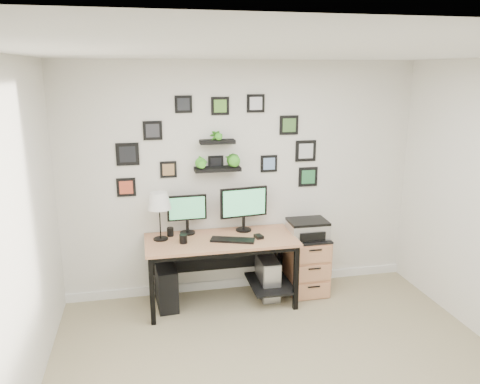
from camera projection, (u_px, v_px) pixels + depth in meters
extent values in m
plane|color=white|center=(309.00, 52.00, 3.03)|extent=(4.00, 4.00, 0.00)
plane|color=silver|center=(243.00, 179.00, 5.25)|extent=(4.00, 0.00, 4.00)
plane|color=silver|center=(2.00, 264.00, 2.95)|extent=(0.00, 4.00, 4.00)
cube|color=white|center=(243.00, 282.00, 5.55)|extent=(4.00, 0.03, 0.10)
cube|color=tan|center=(221.00, 240.00, 4.98)|extent=(1.60, 0.70, 0.03)
cube|color=black|center=(221.00, 244.00, 4.99)|extent=(1.54, 0.64, 0.05)
cube|color=black|center=(216.00, 253.00, 5.36)|extent=(1.44, 0.02, 0.41)
cube|color=black|center=(270.00, 283.00, 5.23)|extent=(0.45, 0.63, 0.03)
cube|color=black|center=(152.00, 291.00, 4.64)|extent=(0.05, 0.05, 0.72)
cube|color=black|center=(150.00, 267.00, 5.21)|extent=(0.05, 0.05, 0.72)
cube|color=black|center=(296.00, 278.00, 4.94)|extent=(0.05, 0.05, 0.72)
cube|color=black|center=(280.00, 257.00, 5.51)|extent=(0.05, 0.05, 0.72)
cylinder|color=black|center=(188.00, 233.00, 5.13)|extent=(0.17, 0.17, 0.02)
cylinder|color=black|center=(187.00, 226.00, 5.11)|extent=(0.03, 0.03, 0.15)
cube|color=black|center=(187.00, 208.00, 5.05)|extent=(0.43, 0.04, 0.28)
cube|color=#4CB272|center=(187.00, 208.00, 5.04)|extent=(0.38, 0.02, 0.24)
cylinder|color=black|center=(244.00, 230.00, 5.22)|extent=(0.19, 0.19, 0.02)
cylinder|color=black|center=(244.00, 223.00, 5.21)|extent=(0.04, 0.04, 0.15)
cube|color=black|center=(244.00, 202.00, 5.14)|extent=(0.54, 0.10, 0.34)
cube|color=#4CB272|center=(244.00, 203.00, 5.12)|extent=(0.48, 0.06, 0.29)
cube|color=black|center=(233.00, 240.00, 4.90)|extent=(0.48, 0.29, 0.02)
cube|color=black|center=(259.00, 236.00, 4.99)|extent=(0.09, 0.12, 0.03)
cylinder|color=black|center=(161.00, 239.00, 4.95)|extent=(0.16, 0.16, 0.01)
cylinder|color=black|center=(160.00, 218.00, 4.89)|extent=(0.01, 0.01, 0.47)
cone|color=white|center=(159.00, 201.00, 4.84)|extent=(0.25, 0.25, 0.17)
cylinder|color=black|center=(183.00, 239.00, 4.84)|extent=(0.08, 0.08, 0.09)
cylinder|color=black|center=(170.00, 232.00, 5.05)|extent=(0.07, 0.07, 0.09)
cube|color=black|center=(166.00, 286.00, 5.05)|extent=(0.24, 0.47, 0.46)
cube|color=gray|center=(268.00, 277.00, 5.29)|extent=(0.21, 0.46, 0.45)
cube|color=silver|center=(272.00, 285.00, 5.07)|extent=(0.18, 0.02, 0.42)
cube|color=tan|center=(306.00, 264.00, 5.38)|extent=(0.42, 0.50, 0.65)
cube|color=black|center=(307.00, 237.00, 5.30)|extent=(0.43, 0.51, 0.02)
cube|color=tan|center=(313.00, 291.00, 5.19)|extent=(0.39, 0.02, 0.18)
cylinder|color=black|center=(314.00, 287.00, 5.16)|extent=(0.14, 0.02, 0.02)
cube|color=tan|center=(314.00, 273.00, 5.14)|extent=(0.39, 0.02, 0.18)
cylinder|color=black|center=(315.00, 269.00, 5.11)|extent=(0.14, 0.02, 0.02)
cube|color=tan|center=(315.00, 255.00, 5.08)|extent=(0.39, 0.02, 0.18)
cylinder|color=black|center=(316.00, 250.00, 5.05)|extent=(0.14, 0.02, 0.02)
cube|color=silver|center=(307.00, 230.00, 5.24)|extent=(0.43, 0.33, 0.17)
cube|color=black|center=(308.00, 221.00, 5.22)|extent=(0.43, 0.33, 0.03)
cube|color=black|center=(313.00, 237.00, 5.08)|extent=(0.29, 0.02, 0.10)
cube|color=black|center=(217.00, 169.00, 5.07)|extent=(0.50, 0.18, 0.04)
cube|color=black|center=(217.00, 142.00, 4.98)|extent=(0.38, 0.15, 0.04)
imported|color=green|center=(202.00, 156.00, 4.99)|extent=(0.15, 0.12, 0.27)
imported|color=green|center=(233.00, 154.00, 5.06)|extent=(0.15, 0.15, 0.27)
imported|color=green|center=(217.00, 128.00, 4.95)|extent=(0.13, 0.09, 0.25)
cube|color=black|center=(153.00, 131.00, 4.90)|extent=(0.20, 0.02, 0.20)
cube|color=#2D2D31|center=(153.00, 131.00, 4.89)|extent=(0.14, 0.00, 0.14)
cube|color=black|center=(289.00, 125.00, 5.20)|extent=(0.21, 0.02, 0.21)
cube|color=#457334|center=(289.00, 125.00, 5.19)|extent=(0.15, 0.00, 0.15)
cube|color=black|center=(183.00, 104.00, 4.90)|extent=(0.18, 0.02, 0.18)
cube|color=black|center=(184.00, 104.00, 4.89)|extent=(0.13, 0.00, 0.13)
cube|color=black|center=(256.00, 103.00, 5.06)|extent=(0.20, 0.02, 0.20)
cube|color=silver|center=(256.00, 103.00, 5.05)|extent=(0.14, 0.00, 0.14)
cube|color=black|center=(308.00, 177.00, 5.40)|extent=(0.22, 0.02, 0.22)
cube|color=#2C7A43|center=(308.00, 177.00, 5.39)|extent=(0.16, 0.00, 0.16)
cube|color=black|center=(220.00, 106.00, 4.98)|extent=(0.19, 0.02, 0.19)
cube|color=#579431|center=(220.00, 106.00, 4.97)|extent=(0.13, 0.00, 0.13)
cube|color=black|center=(128.00, 154.00, 4.91)|extent=(0.24, 0.02, 0.24)
cube|color=black|center=(128.00, 154.00, 4.89)|extent=(0.17, 0.00, 0.17)
cube|color=black|center=(126.00, 187.00, 4.99)|extent=(0.20, 0.02, 0.20)
cube|color=#C2482D|center=(126.00, 187.00, 4.98)|extent=(0.14, 0.00, 0.14)
cube|color=black|center=(306.00, 151.00, 5.31)|extent=(0.24, 0.02, 0.24)
cube|color=silver|center=(306.00, 151.00, 5.30)|extent=(0.17, 0.00, 0.17)
cube|color=black|center=(269.00, 164.00, 5.26)|extent=(0.19, 0.02, 0.19)
cube|color=#6E91C1|center=(269.00, 164.00, 5.25)|extent=(0.13, 0.00, 0.13)
cube|color=black|center=(168.00, 170.00, 5.04)|extent=(0.18, 0.02, 0.18)
cube|color=#9A7247|center=(168.00, 170.00, 5.02)|extent=(0.12, 0.00, 0.12)
cube|color=black|center=(216.00, 163.00, 5.13)|extent=(0.17, 0.02, 0.17)
cube|color=black|center=(216.00, 163.00, 5.12)|extent=(0.12, 0.00, 0.12)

